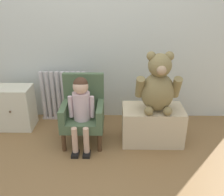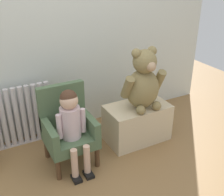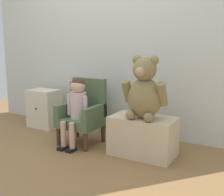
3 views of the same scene
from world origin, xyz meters
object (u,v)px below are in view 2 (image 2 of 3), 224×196
at_px(radiator, 24,116).
at_px(child_armchair, 68,127).
at_px(low_bench, 137,123).
at_px(child_figure, 71,119).
at_px(large_teddy_bear, 143,82).

relative_size(radiator, child_armchair, 0.87).
bearing_deg(child_armchair, low_bench, -1.49).
bearing_deg(child_figure, radiator, 117.28).
height_order(radiator, large_teddy_bear, large_teddy_bear).
height_order(radiator, child_figure, child_figure).
bearing_deg(low_bench, radiator, 155.13).
bearing_deg(large_teddy_bear, radiator, 153.83).
bearing_deg(low_bench, child_figure, -172.47).
bearing_deg(radiator, child_figure, -62.72).
bearing_deg(radiator, large_teddy_bear, -26.17).
xyz_separation_m(child_figure, low_bench, (0.71, 0.09, -0.28)).
height_order(child_armchair, child_figure, child_figure).
xyz_separation_m(low_bench, large_teddy_bear, (0.02, -0.04, 0.45)).
bearing_deg(large_teddy_bear, child_figure, -175.72).
distance_m(radiator, low_bench, 1.11).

